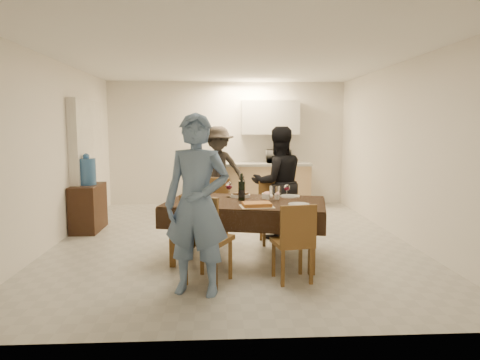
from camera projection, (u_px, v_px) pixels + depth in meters
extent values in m
cube|color=#A3A39E|center=(232.00, 239.00, 6.32)|extent=(5.00, 6.00, 0.02)
cube|color=white|center=(232.00, 59.00, 6.00)|extent=(5.00, 6.00, 0.02)
cube|color=silver|center=(227.00, 144.00, 9.13)|extent=(5.00, 0.02, 2.60)
cube|color=silver|center=(246.00, 174.00, 3.19)|extent=(5.00, 0.02, 2.60)
cube|color=silver|center=(55.00, 152.00, 6.03)|extent=(0.02, 6.00, 2.60)
cube|color=silver|center=(401.00, 151.00, 6.29)|extent=(0.02, 6.00, 2.60)
cube|color=white|center=(87.00, 163.00, 7.25)|extent=(0.15, 1.40, 2.10)
cube|color=tan|center=(256.00, 186.00, 8.95)|extent=(2.20, 0.60, 0.86)
cube|color=#999995|center=(256.00, 164.00, 8.90)|extent=(2.24, 0.64, 0.05)
cube|color=silver|center=(270.00, 118.00, 8.94)|extent=(1.20, 0.34, 0.70)
cube|color=black|center=(246.00, 203.00, 5.27)|extent=(2.10, 1.51, 0.04)
cube|color=brown|center=(246.00, 232.00, 5.31)|extent=(0.07, 0.07, 0.70)
cube|color=brown|center=(208.00, 239.00, 4.53)|extent=(0.58, 0.58, 0.05)
cube|color=brown|center=(208.00, 220.00, 4.31)|extent=(0.40, 0.23, 0.46)
cube|color=brown|center=(292.00, 243.00, 4.59)|extent=(0.45, 0.45, 0.05)
cube|color=brown|center=(296.00, 225.00, 4.38)|extent=(0.39, 0.10, 0.42)
cube|color=brown|center=(210.00, 213.00, 6.02)|extent=(0.57, 0.57, 0.05)
cube|color=brown|center=(210.00, 197.00, 5.80)|extent=(0.40, 0.23, 0.45)
cube|color=brown|center=(274.00, 214.00, 6.07)|extent=(0.41, 0.41, 0.05)
cube|color=brown|center=(276.00, 200.00, 5.86)|extent=(0.40, 0.05, 0.43)
cube|color=black|center=(88.00, 208.00, 6.84)|extent=(0.40, 0.80, 0.74)
cylinder|color=#396BAD|center=(87.00, 172.00, 6.77)|extent=(0.28, 0.28, 0.42)
cylinder|color=white|center=(275.00, 194.00, 5.22)|extent=(0.13, 0.13, 0.19)
cube|color=#B36F34|center=(257.00, 205.00, 4.89)|extent=(0.40, 0.32, 0.05)
cylinder|color=silver|center=(268.00, 196.00, 5.46)|extent=(0.17, 0.17, 0.07)
cylinder|color=silver|center=(241.00, 196.00, 5.54)|extent=(0.22, 0.22, 0.04)
cylinder|color=silver|center=(196.00, 205.00, 4.94)|extent=(0.25, 0.25, 0.01)
cylinder|color=silver|center=(299.00, 204.00, 5.00)|extent=(0.24, 0.24, 0.01)
cylinder|color=silver|center=(198.00, 197.00, 5.53)|extent=(0.29, 0.29, 0.02)
cylinder|color=silver|center=(290.00, 196.00, 5.59)|extent=(0.26, 0.26, 0.01)
imported|color=silver|center=(278.00, 156.00, 8.90)|extent=(0.50, 0.34, 0.28)
imported|color=#5D7AA5|center=(197.00, 205.00, 4.18)|extent=(0.74, 0.57, 1.79)
imported|color=black|center=(278.00, 183.00, 6.32)|extent=(0.92, 0.79, 1.66)
imported|color=black|center=(218.00, 169.00, 8.42)|extent=(1.08, 0.62, 1.67)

